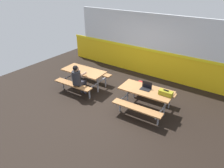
% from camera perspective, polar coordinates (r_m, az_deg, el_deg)
% --- Properties ---
extents(ground_plane, '(10.00, 10.00, 0.02)m').
position_cam_1_polar(ground_plane, '(7.11, -0.10, -4.05)').
color(ground_plane, black).
extents(accent_backdrop, '(8.00, 0.14, 2.60)m').
position_cam_1_polar(accent_backdrop, '(8.59, 9.82, 10.56)').
color(accent_backdrop, yellow).
rests_on(accent_backdrop, ground).
extents(picnic_table_left, '(1.66, 1.63, 0.74)m').
position_cam_1_polar(picnic_table_left, '(7.56, -8.07, 2.74)').
color(picnic_table_left, '#9E6B3D').
rests_on(picnic_table_left, ground).
extents(picnic_table_right, '(1.66, 1.63, 0.74)m').
position_cam_1_polar(picnic_table_right, '(6.29, 9.72, -2.95)').
color(picnic_table_right, '#9E6B3D').
rests_on(picnic_table_right, ground).
extents(student_nearer, '(0.38, 0.53, 1.21)m').
position_cam_1_polar(student_nearer, '(7.01, -9.74, 1.70)').
color(student_nearer, '#2D2D38').
rests_on(student_nearer, ground).
extents(laptop_dark, '(0.33, 0.24, 0.22)m').
position_cam_1_polar(laptop_dark, '(6.23, 9.76, -1.02)').
color(laptop_dark, black).
rests_on(laptop_dark, picnic_table_right).
extents(toolbox_grey, '(0.40, 0.18, 0.18)m').
position_cam_1_polar(toolbox_grey, '(6.01, 15.19, -2.52)').
color(toolbox_grey, olive).
rests_on(toolbox_grey, picnic_table_right).
extents(backpack_dark, '(0.30, 0.22, 0.44)m').
position_cam_1_polar(backpack_dark, '(7.40, 8.47, -0.99)').
color(backpack_dark, maroon).
rests_on(backpack_dark, ground).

